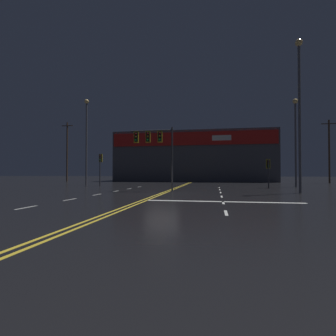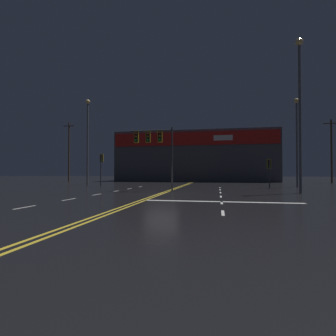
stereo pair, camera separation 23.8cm
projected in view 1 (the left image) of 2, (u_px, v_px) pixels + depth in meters
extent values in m
plane|color=black|center=(162.00, 194.00, 19.94)|extent=(200.00, 200.00, 0.00)
cube|color=gold|center=(160.00, 193.00, 19.96)|extent=(0.12, 60.00, 0.01)
cube|color=gold|center=(164.00, 194.00, 19.91)|extent=(0.12, 60.00, 0.01)
cube|color=silver|center=(26.00, 208.00, 11.87)|extent=(0.12, 1.40, 0.01)
cube|color=silver|center=(70.00, 200.00, 15.41)|extent=(0.12, 1.40, 0.01)
cube|color=silver|center=(97.00, 195.00, 18.95)|extent=(0.12, 1.40, 0.01)
cube|color=silver|center=(116.00, 191.00, 22.49)|extent=(0.12, 1.40, 0.01)
cube|color=silver|center=(129.00, 189.00, 26.04)|extent=(0.12, 1.40, 0.01)
cube|color=silver|center=(139.00, 187.00, 29.58)|extent=(0.12, 1.40, 0.01)
cube|color=silver|center=(226.00, 213.00, 10.29)|extent=(0.12, 1.40, 0.01)
cube|color=silver|center=(223.00, 203.00, 13.84)|extent=(0.12, 1.40, 0.01)
cube|color=silver|center=(222.00, 197.00, 17.38)|extent=(0.12, 1.40, 0.01)
cube|color=silver|center=(221.00, 193.00, 20.92)|extent=(0.12, 1.40, 0.01)
cube|color=silver|center=(220.00, 190.00, 24.46)|extent=(0.12, 1.40, 0.01)
cube|color=silver|center=(219.00, 188.00, 28.00)|extent=(0.12, 1.40, 0.01)
cube|color=silver|center=(223.00, 202.00, 14.30)|extent=(8.51, 0.40, 0.01)
cylinder|color=#38383D|center=(172.00, 159.00, 22.32)|extent=(0.14, 0.14, 5.50)
cylinder|color=#38383D|center=(151.00, 131.00, 22.70)|extent=(3.72, 0.10, 0.10)
cube|color=black|center=(160.00, 137.00, 22.55)|extent=(0.28, 0.24, 0.84)
cube|color=gold|center=(160.00, 137.00, 22.55)|extent=(0.42, 0.08, 0.99)
sphere|color=#500705|center=(160.00, 133.00, 22.40)|extent=(0.17, 0.17, 0.17)
sphere|color=#543707|center=(160.00, 136.00, 22.39)|extent=(0.17, 0.17, 0.17)
sphere|color=green|center=(160.00, 139.00, 22.39)|extent=(0.17, 0.17, 0.17)
cube|color=black|center=(148.00, 137.00, 22.74)|extent=(0.28, 0.24, 0.84)
cube|color=gold|center=(148.00, 137.00, 22.74)|extent=(0.42, 0.08, 0.99)
sphere|color=#500705|center=(148.00, 134.00, 22.59)|extent=(0.17, 0.17, 0.17)
sphere|color=#543707|center=(148.00, 137.00, 22.58)|extent=(0.17, 0.17, 0.17)
sphere|color=green|center=(148.00, 140.00, 22.58)|extent=(0.17, 0.17, 0.17)
cube|color=black|center=(136.00, 137.00, 22.93)|extent=(0.28, 0.24, 0.84)
cube|color=gold|center=(136.00, 137.00, 22.93)|extent=(0.42, 0.08, 0.99)
sphere|color=#500705|center=(136.00, 134.00, 22.78)|extent=(0.17, 0.17, 0.17)
sphere|color=#543707|center=(136.00, 137.00, 22.77)|extent=(0.17, 0.17, 0.17)
sphere|color=green|center=(136.00, 140.00, 22.77)|extent=(0.17, 0.17, 0.17)
cylinder|color=#38383D|center=(269.00, 174.00, 27.45)|extent=(0.13, 0.13, 3.00)
cube|color=black|center=(268.00, 164.00, 27.65)|extent=(0.28, 0.24, 0.84)
cube|color=gold|center=(268.00, 164.00, 27.65)|extent=(0.42, 0.08, 0.99)
sphere|color=#500705|center=(268.00, 161.00, 27.50)|extent=(0.17, 0.17, 0.17)
sphere|color=#543707|center=(268.00, 164.00, 27.49)|extent=(0.17, 0.17, 0.17)
sphere|color=green|center=(268.00, 166.00, 27.49)|extent=(0.17, 0.17, 0.17)
cylinder|color=#38383D|center=(100.00, 170.00, 31.26)|extent=(0.13, 0.13, 3.84)
cube|color=black|center=(101.00, 158.00, 31.46)|extent=(0.28, 0.24, 0.84)
cube|color=gold|center=(101.00, 158.00, 31.46)|extent=(0.42, 0.08, 0.99)
sphere|color=#500705|center=(100.00, 156.00, 31.31)|extent=(0.17, 0.17, 0.17)
sphere|color=#543707|center=(100.00, 158.00, 31.31)|extent=(0.17, 0.17, 0.17)
sphere|color=green|center=(100.00, 160.00, 31.30)|extent=(0.17, 0.17, 0.17)
cylinder|color=#59595E|center=(300.00, 119.00, 20.38)|extent=(0.20, 0.20, 11.63)
sphere|color=#F9D17A|center=(299.00, 43.00, 20.50)|extent=(0.56, 0.56, 0.56)
cylinder|color=#59595E|center=(296.00, 145.00, 29.02)|extent=(0.20, 0.20, 9.40)
sphere|color=#F9D17A|center=(295.00, 101.00, 29.12)|extent=(0.56, 0.56, 0.56)
cylinder|color=#59595E|center=(86.00, 144.00, 33.43)|extent=(0.20, 0.20, 10.57)
sphere|color=#F9D17A|center=(87.00, 101.00, 33.54)|extent=(0.56, 0.56, 0.56)
cube|color=#4C4C51|center=(194.00, 157.00, 50.47)|extent=(29.17, 10.00, 9.16)
cube|color=red|center=(192.00, 139.00, 45.50)|extent=(28.58, 0.20, 2.29)
cube|color=white|center=(222.00, 138.00, 44.55)|extent=(3.20, 0.16, 0.90)
cylinder|color=#4C3828|center=(67.00, 152.00, 48.45)|extent=(0.26, 0.26, 10.94)
cube|color=#4C3828|center=(67.00, 126.00, 48.54)|extent=(2.20, 0.12, 0.12)
cylinder|color=#4C3828|center=(329.00, 151.00, 40.54)|extent=(0.26, 0.26, 9.82)
cube|color=#4C3828|center=(329.00, 124.00, 40.62)|extent=(2.20, 0.12, 0.12)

